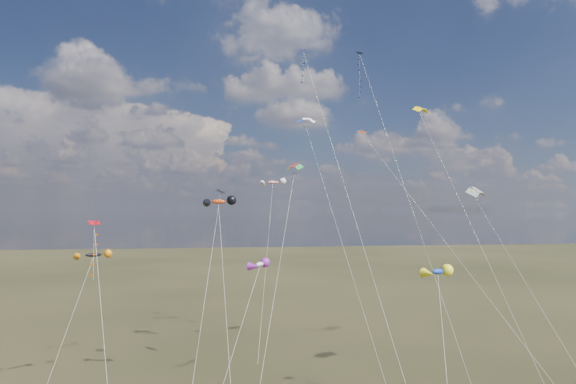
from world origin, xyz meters
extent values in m
cube|color=black|center=(12.46, 33.05, 39.00)|extent=(1.15, 1.16, 0.28)
cylinder|color=silver|center=(14.76, 22.34, 19.50)|extent=(4.63, 21.44, 39.01)
cube|color=#141153|center=(3.80, 29.63, 37.90)|extent=(0.92, 0.86, 0.36)
cylinder|color=silver|center=(5.73, 15.66, 18.95)|extent=(3.87, 27.96, 37.91)
cube|color=black|center=(-6.97, 20.89, 19.12)|extent=(1.09, 1.14, 0.43)
cylinder|color=silver|center=(-8.44, 14.28, 9.56)|extent=(2.98, 13.23, 19.14)
cube|color=#B80A12|center=(-17.27, 7.45, 16.10)|extent=(1.12, 1.10, 0.29)
cylinder|color=silver|center=(-15.55, 2.80, 8.05)|extent=(3.46, 9.32, 16.11)
cube|color=#D03705|center=(10.34, 25.15, 26.66)|extent=(1.09, 1.05, 0.32)
cylinder|color=silver|center=(16.79, 15.61, 13.33)|extent=(12.93, 19.10, 26.67)
cylinder|color=silver|center=(20.44, 16.68, 14.93)|extent=(4.94, 16.84, 29.88)
cylinder|color=silver|center=(5.93, 18.39, 14.10)|extent=(5.07, 14.54, 28.22)
cylinder|color=silver|center=(21.97, 8.99, 9.61)|extent=(4.81, 11.61, 19.22)
cylinder|color=silver|center=(-2.00, 11.87, 10.97)|extent=(5.90, 15.19, 21.96)
ellipsoid|color=black|center=(-19.60, 18.48, 12.61)|extent=(3.27, 2.32, 0.89)
cylinder|color=silver|center=(-21.09, 15.09, 6.31)|extent=(3.00, 6.81, 12.63)
ellipsoid|color=red|center=(-7.25, 17.23, 17.95)|extent=(3.07, 1.65, 1.16)
cylinder|color=silver|center=(-6.77, 10.73, 8.98)|extent=(1.00, 13.02, 17.97)
ellipsoid|color=white|center=(-3.93, 8.51, 12.48)|extent=(2.01, 2.35, 0.92)
cylinder|color=silver|center=(-6.33, 5.02, 6.24)|extent=(4.82, 7.02, 12.49)
ellipsoid|color=red|center=(0.89, 37.72, 21.09)|extent=(3.33, 1.47, 1.17)
cylinder|color=silver|center=(-0.98, 29.58, 10.54)|extent=(3.76, 16.31, 21.10)
cube|color=#332316|center=(-2.84, 21.44, 0.06)|extent=(0.10, 0.10, 0.12)
ellipsoid|color=#1538B8|center=(7.83, -0.79, 12.74)|extent=(2.15, 1.48, 0.92)
cylinder|color=silver|center=(6.75, -4.24, 6.37)|extent=(2.19, 6.93, 12.75)
camera|label=1|loc=(-8.35, -35.25, 17.12)|focal=32.00mm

